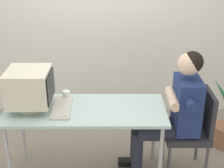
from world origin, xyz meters
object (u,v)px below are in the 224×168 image
Objects in this scene: desk at (87,114)px; office_chair at (194,128)px; keyboard at (63,107)px; desk_mug at (68,95)px; crt_monitor at (31,87)px; person_seated at (175,110)px.

office_chair is at bearing 2.42° from desk.
desk_mug is at bearing 85.44° from keyboard.
office_chair is at bearing 1.48° from crt_monitor.
keyboard is (0.28, -0.01, -0.21)m from crt_monitor.
desk is 0.30m from desk_mug.
person_seated reaches higher than desk_mug.
office_chair is 10.19× the size of desk_mug.
desk_mug is (-1.23, 0.16, 0.28)m from office_chair.
desk is 0.57m from crt_monitor.
keyboard is at bearing -179.23° from desk.
desk_mug is (-0.20, 0.20, 0.10)m from desk.
keyboard reaches higher than desk.
office_chair is (1.03, 0.04, -0.17)m from desk.
office_chair is 0.28m from person_seated.
office_chair is at bearing 2.13° from keyboard.
keyboard is 5.10× the size of desk_mug.
crt_monitor is 0.30× the size of person_seated.
crt_monitor is 1.35m from person_seated.
office_chair reaches higher than desk.
crt_monitor reaches higher than office_chair.
desk is 0.23m from keyboard.
desk is 17.21× the size of desk_mug.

